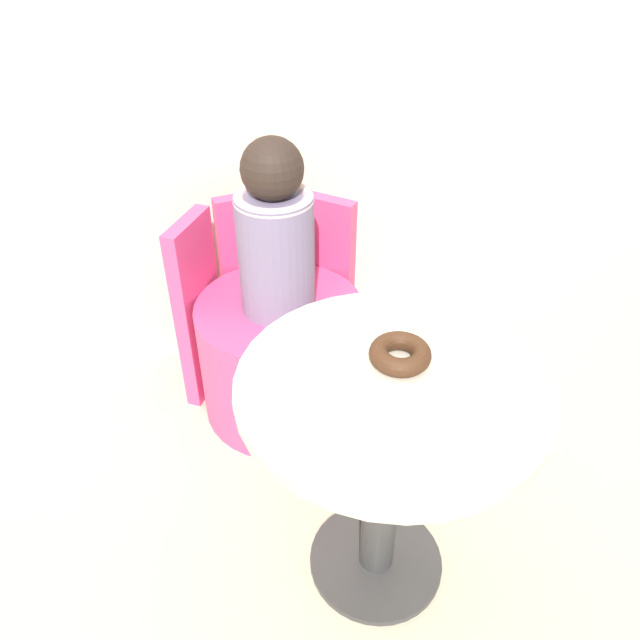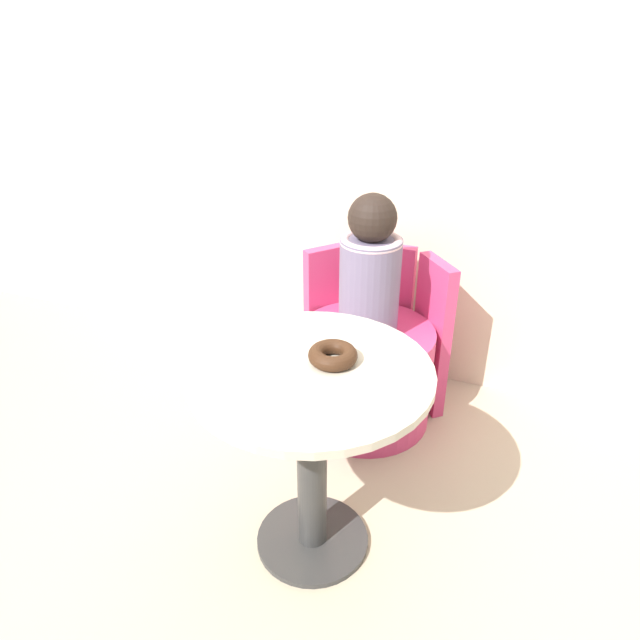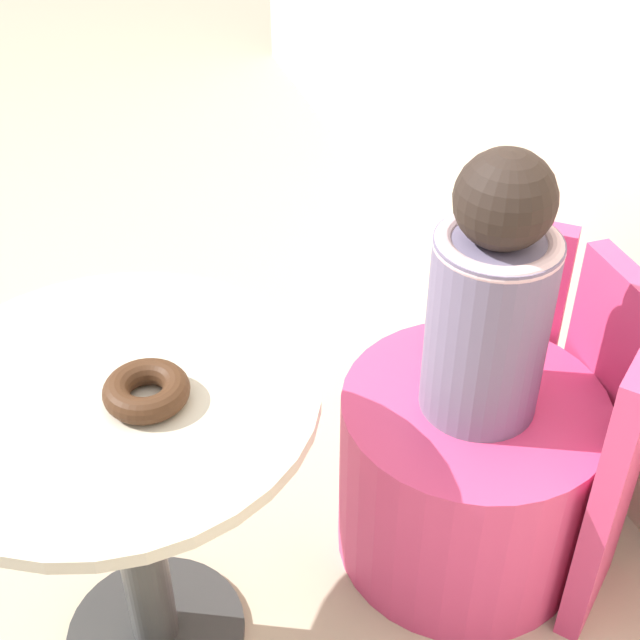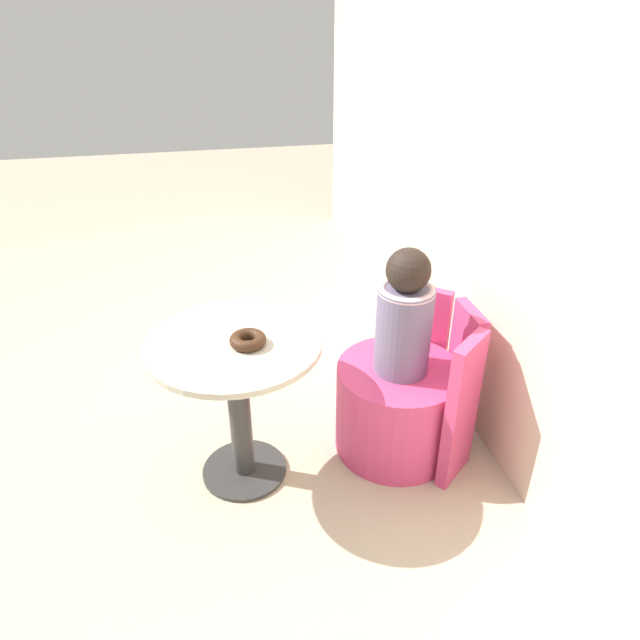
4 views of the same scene
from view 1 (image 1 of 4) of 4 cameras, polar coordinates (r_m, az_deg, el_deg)
ground_plane at (r=1.84m, az=3.54°, el=-21.70°), size 12.00×12.00×0.00m
back_wall at (r=2.07m, az=-9.61°, el=26.08°), size 6.00×0.06×2.40m
round_table at (r=1.46m, az=6.19°, el=-10.99°), size 0.68×0.68×0.67m
tub_chair at (r=2.11m, az=-3.57°, el=-3.37°), size 0.54×0.54×0.42m
booth_backrest at (r=2.21m, az=-5.57°, el=2.65°), size 0.64×0.23×0.67m
child_figure at (r=1.84m, az=-4.12°, el=7.83°), size 0.23×0.23×0.55m
donut at (r=1.37m, az=7.34°, el=-3.09°), size 0.14×0.14×0.04m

